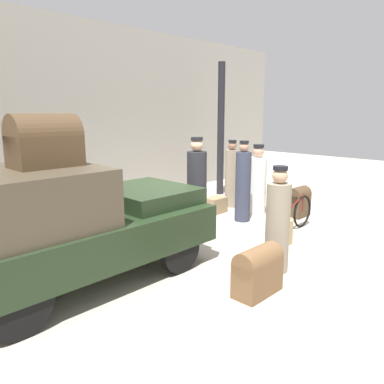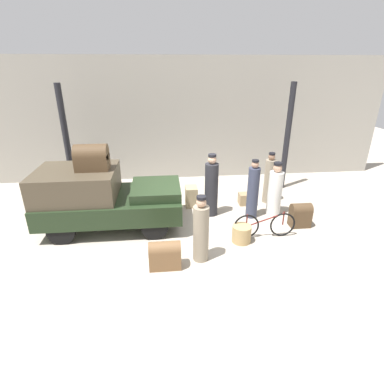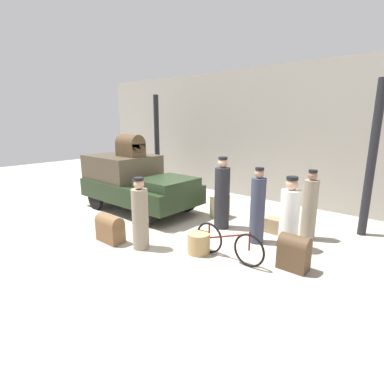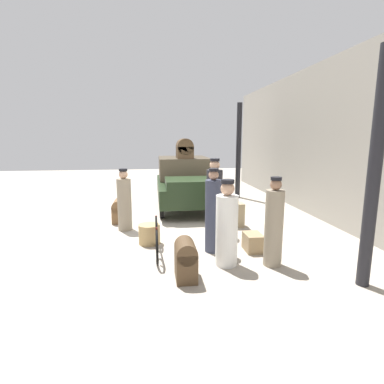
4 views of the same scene
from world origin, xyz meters
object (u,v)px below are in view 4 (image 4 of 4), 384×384
Objects in this scene: bicycle at (157,238)px; suitcase_small_leather at (253,242)px; trunk_barrel_dark at (186,259)px; trunk_umber_medium at (119,210)px; porter_lifting_near_truck at (274,225)px; porter_standing_middle at (124,202)px; suitcase_tan_flat at (234,215)px; porter_carrying_trunk at (213,214)px; truck at (185,181)px; porter_with_bicycle at (227,227)px; trunk_on_truck_roof at (185,149)px; wicker_basket at (149,234)px; conductor_in_dark_uniform at (214,200)px.

suitcase_small_leather is at bearing 87.71° from bicycle.
trunk_barrel_dark is 0.98× the size of trunk_umber_medium.
porter_lifting_near_truck is 1.05× the size of porter_standing_middle.
suitcase_tan_flat is at bearing 129.10° from bicycle.
porter_lifting_near_truck is at bearing 101.82° from trunk_barrel_dark.
porter_standing_middle is (-1.76, -1.96, -0.08)m from porter_carrying_trunk.
porter_with_bicycle is (4.92, 0.25, -0.16)m from truck.
porter_carrying_trunk is at bearing -130.50° from porter_lifting_near_truck.
suitcase_tan_flat is at bearing 161.37° from porter_with_bicycle.
trunk_barrel_dark is at bearing -29.45° from suitcase_tan_flat.
bicycle reaches higher than trunk_barrel_dark.
bicycle is 2.57× the size of suitcase_tan_flat.
wicker_basket is at bearing -17.79° from trunk_on_truck_roof.
suitcase_tan_flat is at bearing 22.78° from truck.
conductor_in_dark_uniform is (-0.53, 1.59, 0.64)m from wicker_basket.
porter_carrying_trunk reaches higher than trunk_barrel_dark.
porter_standing_middle is at bearing -156.77° from trunk_barrel_dark.
wicker_basket is 2.78m from porter_lifting_near_truck.
trunk_barrel_dark is (2.94, 1.26, -0.37)m from porter_standing_middle.
trunk_on_truck_roof reaches higher than porter_lifting_near_truck.
bicycle is at bearing -89.77° from porter_carrying_trunk.
suitcase_small_leather is (-0.74, -0.12, -0.58)m from porter_lifting_near_truck.
trunk_on_truck_roof is at bearing -167.55° from suitcase_small_leather.
wicker_basket is 1.79m from conductor_in_dark_uniform.
truck is 4.56× the size of trunk_on_truck_roof.
conductor_in_dark_uniform is 2.28× the size of trunk_on_truck_roof.
trunk_umber_medium is at bearing -164.10° from porter_standing_middle.
porter_standing_middle is 0.94m from trunk_umber_medium.
porter_standing_middle is 2.91m from suitcase_tan_flat.
porter_carrying_trunk is at bearing -95.74° from suitcase_small_leather.
suitcase_tan_flat is (-1.06, 2.25, 0.10)m from wicker_basket.
porter_standing_middle is 1.94× the size of trunk_on_truck_roof.
truck is 2.14× the size of porter_carrying_trunk.
truck is at bearing 161.54° from wicker_basket.
trunk_on_truck_roof is (-2.66, -1.06, 1.66)m from suitcase_tan_flat.
porter_carrying_trunk is at bearing 64.35° from wicker_basket.
porter_carrying_trunk is 1.20m from conductor_in_dark_uniform.
trunk_on_truck_roof is at bearing -178.26° from porter_carrying_trunk.
conductor_in_dark_uniform is 1.54m from suitcase_small_leather.
porter_standing_middle is 3.22m from trunk_barrel_dark.
trunk_on_truck_roof reaches higher than wicker_basket.
trunk_barrel_dark is at bearing -6.00° from truck.
trunk_umber_medium is (-1.41, -2.46, -0.52)m from conductor_in_dark_uniform.
porter_lifting_near_truck reaches higher than suitcase_tan_flat.
suitcase_tan_flat reaches higher than suitcase_small_leather.
bicycle is (4.22, -1.04, -0.55)m from truck.
porter_lifting_near_truck is at bearing 57.46° from wicker_basket.
porter_standing_middle reaches higher than suitcase_small_leather.
trunk_barrel_dark is (1.17, 0.47, 0.01)m from bicycle.
porter_with_bicycle is 2.37× the size of trunk_barrel_dark.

